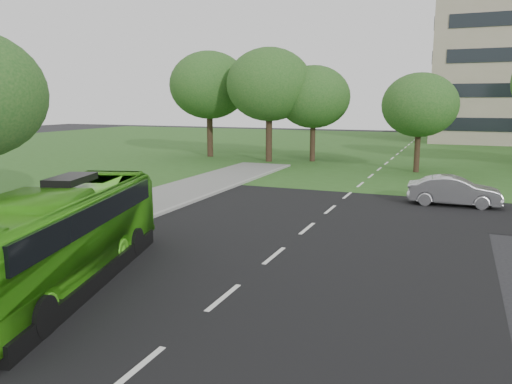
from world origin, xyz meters
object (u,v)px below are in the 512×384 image
tree_park_a (269,85)px  sedan (454,191)px  tree_park_c (420,105)px  tree_park_b (313,97)px  bus (57,238)px  tree_park_f (209,85)px

tree_park_a → sedan: bearing=-42.4°
sedan → tree_park_c: bearing=11.4°
tree_park_b → bus: (1.49, -31.91, -4.17)m
tree_park_a → tree_park_f: 6.82m
tree_park_f → bus: tree_park_f is taller
tree_park_a → tree_park_c: tree_park_a is taller
tree_park_c → tree_park_f: tree_park_f is taller
tree_park_c → sedan: 12.93m
tree_park_b → tree_park_c: size_ratio=1.13×
bus → sedan: bus is taller
tree_park_b → tree_park_c: 9.81m
tree_park_c → bus: bearing=-105.0°
tree_park_a → tree_park_b: tree_park_a is taller
tree_park_c → tree_park_f: 19.66m
tree_park_a → tree_park_b: size_ratio=1.18×
tree_park_b → bus: size_ratio=0.81×
tree_park_a → tree_park_f: tree_park_f is taller
tree_park_a → tree_park_c: (12.59, -2.13, -1.67)m
sedan → bus: bearing=145.9°
tree_park_f → sedan: (21.99, -15.65, -5.96)m
tree_park_a → tree_park_f: (-6.62, 1.62, 0.07)m
tree_park_b → bus: tree_park_b is taller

